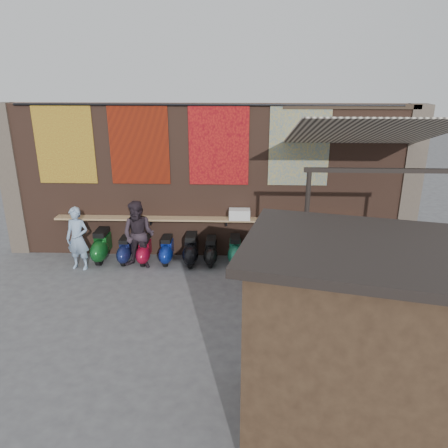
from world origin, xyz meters
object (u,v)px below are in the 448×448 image
shopper_tan (327,267)px  shelf_box (240,214)px  scooter_stool_7 (254,251)px  market_stall (351,349)px  diner_right (139,235)px  scooter_stool_4 (191,250)px  shopper_navy (332,253)px  shopper_grey (420,280)px  scooter_stool_1 (125,250)px  diner_left (78,239)px  scooter_stool_0 (102,246)px  scooter_stool_5 (211,251)px  scooter_stool_2 (144,251)px  scooter_stool_6 (235,251)px  scooter_stool_3 (167,250)px

shopper_tan → shelf_box: bearing=71.8°
scooter_stool_7 → market_stall: bearing=-79.0°
diner_right → scooter_stool_4: bearing=22.7°
shopper_navy → shopper_grey: shopper_navy is taller
scooter_stool_1 → shopper_grey: size_ratio=0.43×
diner_left → diner_right: size_ratio=0.93×
diner_left → shopper_navy: (6.16, -0.71, 0.02)m
scooter_stool_0 → scooter_stool_5: size_ratio=1.21×
diner_left → shopper_tan: 6.08m
shopper_grey → market_stall: market_stall is taller
scooter_stool_2 → shopper_grey: bearing=-21.5°
scooter_stool_6 → shopper_tan: shopper_tan is taller
shopper_navy → market_stall: bearing=37.2°
scooter_stool_3 → market_stall: market_stall is taller
shopper_tan → scooter_stool_5: bearing=85.9°
scooter_stool_6 → shopper_navy: bearing=-27.1°
shopper_grey → scooter_stool_5: bearing=-31.7°
shopper_grey → market_stall: bearing=52.4°
scooter_stool_4 → shopper_navy: shopper_navy is taller
scooter_stool_1 → scooter_stool_7: scooter_stool_7 is taller
scooter_stool_0 → scooter_stool_2: bearing=-4.1°
market_stall → scooter_stool_7: bearing=114.3°
shelf_box → diner_left: bearing=-169.6°
scooter_stool_0 → scooter_stool_5: scooter_stool_0 is taller
diner_left → market_stall: size_ratio=0.60×
scooter_stool_2 → scooter_stool_6: bearing=1.0°
scooter_stool_1 → shopper_tan: bearing=-19.3°
shelf_box → shopper_grey: size_ratio=0.33×
scooter_stool_4 → diner_left: (-2.79, -0.39, 0.42)m
shopper_tan → diner_right: bearing=100.8°
scooter_stool_5 → market_stall: 6.01m
scooter_stool_5 → scooter_stool_0: bearing=178.3°
diner_left → scooter_stool_4: bearing=17.2°
scooter_stool_6 → shopper_grey: size_ratio=0.47×
scooter_stool_5 → diner_right: bearing=-171.5°
diner_left → scooter_stool_3: bearing=20.4°
scooter_stool_0 → scooter_stool_4: scooter_stool_0 is taller
shelf_box → scooter_stool_0: 3.71m
shelf_box → scooter_stool_1: 3.13m
scooter_stool_1 → scooter_stool_4: (1.73, -0.01, 0.06)m
scooter_stool_0 → diner_right: bearing=-17.9°
scooter_stool_7 → diner_right: diner_right is taller
scooter_stool_6 → market_stall: (1.58, -5.54, 0.99)m
shelf_box → scooter_stool_7: (0.40, -0.30, -0.90)m
shelf_box → diner_left: size_ratio=0.33×
scooter_stool_6 → diner_right: size_ratio=0.44×
diner_right → market_stall: bearing=-41.4°
diner_left → scooter_stool_5: bearing=16.1°
scooter_stool_1 → market_stall: market_stall is taller
scooter_stool_5 → shopper_navy: shopper_navy is taller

